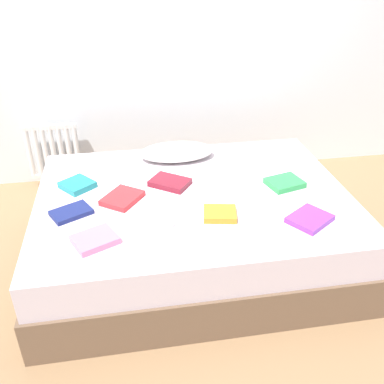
{
  "coord_description": "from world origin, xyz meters",
  "views": [
    {
      "loc": [
        -0.4,
        -2.31,
        1.87
      ],
      "look_at": [
        0.0,
        0.05,
        0.48
      ],
      "focal_mm": 39.97,
      "sensor_mm": 36.0,
      "label": 1
    }
  ],
  "objects_px": {
    "radiator": "(53,151)",
    "textbook_teal": "(77,185)",
    "textbook_red": "(122,198)",
    "textbook_navy": "(71,212)",
    "textbook_pink": "(95,240)",
    "textbook_green": "(285,183)",
    "textbook_purple": "(310,219)",
    "pillow": "(177,152)",
    "textbook_white": "(151,225)",
    "textbook_maroon": "(170,182)",
    "bed": "(193,226)",
    "textbook_orange": "(220,214)"
  },
  "relations": [
    {
      "from": "bed",
      "to": "textbook_teal",
      "type": "distance_m",
      "value": 0.8
    },
    {
      "from": "pillow",
      "to": "textbook_teal",
      "type": "distance_m",
      "value": 0.77
    },
    {
      "from": "textbook_red",
      "to": "textbook_navy",
      "type": "bearing_deg",
      "value": 146.2
    },
    {
      "from": "pillow",
      "to": "textbook_green",
      "type": "xyz_separation_m",
      "value": [
        0.64,
        -0.52,
        -0.03
      ]
    },
    {
      "from": "textbook_red",
      "to": "textbook_white",
      "type": "distance_m",
      "value": 0.36
    },
    {
      "from": "textbook_green",
      "to": "textbook_navy",
      "type": "xyz_separation_m",
      "value": [
        -1.35,
        -0.12,
        -0.0
      ]
    },
    {
      "from": "pillow",
      "to": "textbook_purple",
      "type": "xyz_separation_m",
      "value": [
        0.63,
        -0.95,
        -0.04
      ]
    },
    {
      "from": "textbook_green",
      "to": "textbook_red",
      "type": "relative_size",
      "value": 0.93
    },
    {
      "from": "textbook_purple",
      "to": "radiator",
      "type": "bearing_deg",
      "value": 100.53
    },
    {
      "from": "textbook_pink",
      "to": "textbook_purple",
      "type": "bearing_deg",
      "value": -25.55
    },
    {
      "from": "textbook_red",
      "to": "textbook_orange",
      "type": "bearing_deg",
      "value": -80.34
    },
    {
      "from": "textbook_navy",
      "to": "textbook_teal",
      "type": "bearing_deg",
      "value": 59.2
    },
    {
      "from": "textbook_navy",
      "to": "pillow",
      "type": "bearing_deg",
      "value": 14.53
    },
    {
      "from": "radiator",
      "to": "textbook_purple",
      "type": "xyz_separation_m",
      "value": [
        1.62,
        -1.62,
        0.19
      ]
    },
    {
      "from": "pillow",
      "to": "textbook_white",
      "type": "relative_size",
      "value": 2.83
    },
    {
      "from": "textbook_maroon",
      "to": "textbook_red",
      "type": "bearing_deg",
      "value": -119.05
    },
    {
      "from": "textbook_maroon",
      "to": "textbook_green",
      "type": "bearing_deg",
      "value": 25.68
    },
    {
      "from": "bed",
      "to": "textbook_pink",
      "type": "relative_size",
      "value": 9.15
    },
    {
      "from": "textbook_pink",
      "to": "textbook_teal",
      "type": "xyz_separation_m",
      "value": [
        -0.13,
        0.62,
        0.0
      ]
    },
    {
      "from": "textbook_orange",
      "to": "textbook_teal",
      "type": "bearing_deg",
      "value": 160.81
    },
    {
      "from": "bed",
      "to": "textbook_orange",
      "type": "height_order",
      "value": "textbook_orange"
    },
    {
      "from": "textbook_white",
      "to": "textbook_pink",
      "type": "bearing_deg",
      "value": 160.3
    },
    {
      "from": "textbook_teal",
      "to": "radiator",
      "type": "bearing_deg",
      "value": 156.95
    },
    {
      "from": "radiator",
      "to": "textbook_teal",
      "type": "bearing_deg",
      "value": -74.01
    },
    {
      "from": "bed",
      "to": "textbook_maroon",
      "type": "distance_m",
      "value": 0.33
    },
    {
      "from": "textbook_teal",
      "to": "textbook_orange",
      "type": "bearing_deg",
      "value": 20.75
    },
    {
      "from": "pillow",
      "to": "textbook_green",
      "type": "height_order",
      "value": "pillow"
    },
    {
      "from": "bed",
      "to": "textbook_navy",
      "type": "xyz_separation_m",
      "value": [
        -0.75,
        -0.12,
        0.27
      ]
    },
    {
      "from": "radiator",
      "to": "textbook_pink",
      "type": "height_order",
      "value": "radiator"
    },
    {
      "from": "textbook_purple",
      "to": "textbook_maroon",
      "type": "bearing_deg",
      "value": 108.44
    },
    {
      "from": "textbook_orange",
      "to": "textbook_maroon",
      "type": "relative_size",
      "value": 0.77
    },
    {
      "from": "textbook_pink",
      "to": "textbook_white",
      "type": "height_order",
      "value": "textbook_white"
    },
    {
      "from": "textbook_red",
      "to": "textbook_navy",
      "type": "xyz_separation_m",
      "value": [
        -0.3,
        -0.11,
        -0.0
      ]
    },
    {
      "from": "textbook_red",
      "to": "textbook_purple",
      "type": "height_order",
      "value": "textbook_red"
    },
    {
      "from": "textbook_teal",
      "to": "textbook_navy",
      "type": "bearing_deg",
      "value": -42.03
    },
    {
      "from": "radiator",
      "to": "textbook_navy",
      "type": "height_order",
      "value": "radiator"
    },
    {
      "from": "pillow",
      "to": "textbook_red",
      "type": "distance_m",
      "value": 0.68
    },
    {
      "from": "textbook_red",
      "to": "textbook_maroon",
      "type": "xyz_separation_m",
      "value": [
        0.31,
        0.15,
        0.0
      ]
    },
    {
      "from": "textbook_red",
      "to": "textbook_purple",
      "type": "distance_m",
      "value": 1.12
    },
    {
      "from": "textbook_maroon",
      "to": "textbook_teal",
      "type": "relative_size",
      "value": 1.31
    },
    {
      "from": "textbook_green",
      "to": "textbook_maroon",
      "type": "height_order",
      "value": "textbook_green"
    },
    {
      "from": "textbook_red",
      "to": "textbook_maroon",
      "type": "relative_size",
      "value": 0.96
    },
    {
      "from": "radiator",
      "to": "textbook_red",
      "type": "height_order",
      "value": "radiator"
    },
    {
      "from": "bed",
      "to": "textbook_red",
      "type": "bearing_deg",
      "value": -178.13
    },
    {
      "from": "textbook_navy",
      "to": "textbook_teal",
      "type": "xyz_separation_m",
      "value": [
        0.02,
        0.32,
        0.01
      ]
    },
    {
      "from": "bed",
      "to": "pillow",
      "type": "bearing_deg",
      "value": 93.77
    },
    {
      "from": "bed",
      "to": "textbook_white",
      "type": "height_order",
      "value": "textbook_white"
    },
    {
      "from": "radiator",
      "to": "textbook_teal",
      "type": "distance_m",
      "value": 1.06
    },
    {
      "from": "textbook_pink",
      "to": "textbook_teal",
      "type": "distance_m",
      "value": 0.63
    },
    {
      "from": "textbook_pink",
      "to": "textbook_green",
      "type": "bearing_deg",
      "value": -6.19
    }
  ]
}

